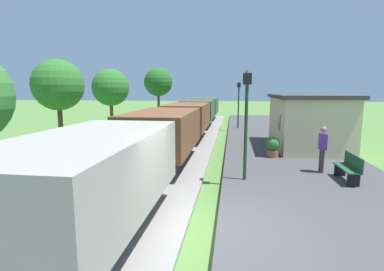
{
  "coord_description": "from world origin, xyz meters",
  "views": [
    {
      "loc": [
        0.5,
        -6.18,
        3.29
      ],
      "look_at": [
        -0.99,
        4.64,
        1.59
      ],
      "focal_mm": 27.68,
      "sensor_mm": 36.0,
      "label": 1
    }
  ],
  "objects_px": {
    "freight_train": "(187,119)",
    "person_waiting": "(322,147)",
    "bench_down_platform": "(289,127)",
    "tree_field_distant": "(158,82)",
    "potted_planter": "(273,147)",
    "lamp_post_near": "(247,104)",
    "tree_field_left": "(111,88)",
    "bench_near_hut": "(349,167)",
    "lamp_post_far": "(239,96)",
    "tree_trackside_far": "(58,85)",
    "station_hut": "(307,121)"
  },
  "relations": [
    {
      "from": "freight_train",
      "to": "person_waiting",
      "type": "relative_size",
      "value": 19.06
    },
    {
      "from": "bench_down_platform",
      "to": "tree_field_distant",
      "type": "bearing_deg",
      "value": 135.72
    },
    {
      "from": "potted_planter",
      "to": "lamp_post_near",
      "type": "bearing_deg",
      "value": -110.88
    },
    {
      "from": "tree_field_distant",
      "to": "potted_planter",
      "type": "bearing_deg",
      "value": -62.21
    },
    {
      "from": "freight_train",
      "to": "person_waiting",
      "type": "bearing_deg",
      "value": -50.72
    },
    {
      "from": "tree_field_left",
      "to": "freight_train",
      "type": "bearing_deg",
      "value": -36.26
    },
    {
      "from": "bench_near_hut",
      "to": "tree_field_left",
      "type": "height_order",
      "value": "tree_field_left"
    },
    {
      "from": "person_waiting",
      "to": "tree_field_left",
      "type": "bearing_deg",
      "value": -39.1
    },
    {
      "from": "lamp_post_far",
      "to": "tree_trackside_far",
      "type": "distance_m",
      "value": 12.96
    },
    {
      "from": "tree_trackside_far",
      "to": "station_hut",
      "type": "bearing_deg",
      "value": -0.49
    },
    {
      "from": "lamp_post_near",
      "to": "potted_planter",
      "type": "bearing_deg",
      "value": 69.12
    },
    {
      "from": "lamp_post_near",
      "to": "station_hut",
      "type": "bearing_deg",
      "value": 61.09
    },
    {
      "from": "freight_train",
      "to": "tree_trackside_far",
      "type": "bearing_deg",
      "value": -160.84
    },
    {
      "from": "bench_down_platform",
      "to": "tree_field_distant",
      "type": "distance_m",
      "value": 17.43
    },
    {
      "from": "bench_down_platform",
      "to": "lamp_post_far",
      "type": "bearing_deg",
      "value": 141.41
    },
    {
      "from": "potted_planter",
      "to": "lamp_post_near",
      "type": "height_order",
      "value": "lamp_post_near"
    },
    {
      "from": "tree_trackside_far",
      "to": "tree_field_distant",
      "type": "height_order",
      "value": "tree_field_distant"
    },
    {
      "from": "station_hut",
      "to": "person_waiting",
      "type": "distance_m",
      "value": 5.0
    },
    {
      "from": "bench_near_hut",
      "to": "tree_field_distant",
      "type": "xyz_separation_m",
      "value": [
        -12.24,
        22.68,
        3.39
      ]
    },
    {
      "from": "person_waiting",
      "to": "tree_trackside_far",
      "type": "xyz_separation_m",
      "value": [
        -13.44,
        5.07,
        2.35
      ]
    },
    {
      "from": "person_waiting",
      "to": "lamp_post_far",
      "type": "relative_size",
      "value": 0.46
    },
    {
      "from": "potted_planter",
      "to": "tree_field_left",
      "type": "relative_size",
      "value": 0.18
    },
    {
      "from": "potted_planter",
      "to": "lamp_post_far",
      "type": "xyz_separation_m",
      "value": [
        -1.39,
        10.14,
        2.08
      ]
    },
    {
      "from": "potted_planter",
      "to": "tree_trackside_far",
      "type": "relative_size",
      "value": 0.18
    },
    {
      "from": "freight_train",
      "to": "station_hut",
      "type": "bearing_deg",
      "value": -21.19
    },
    {
      "from": "station_hut",
      "to": "tree_field_left",
      "type": "bearing_deg",
      "value": 150.41
    },
    {
      "from": "tree_field_left",
      "to": "tree_field_distant",
      "type": "xyz_separation_m",
      "value": [
        1.96,
        8.67,
        0.66
      ]
    },
    {
      "from": "bench_near_hut",
      "to": "tree_field_left",
      "type": "distance_m",
      "value": 20.14
    },
    {
      "from": "station_hut",
      "to": "potted_planter",
      "type": "distance_m",
      "value": 3.44
    },
    {
      "from": "lamp_post_far",
      "to": "tree_field_distant",
      "type": "height_order",
      "value": "tree_field_distant"
    },
    {
      "from": "station_hut",
      "to": "tree_field_distant",
      "type": "height_order",
      "value": "tree_field_distant"
    },
    {
      "from": "potted_planter",
      "to": "tree_field_left",
      "type": "height_order",
      "value": "tree_field_left"
    },
    {
      "from": "person_waiting",
      "to": "tree_field_left",
      "type": "xyz_separation_m",
      "value": [
        -13.6,
        13.01,
        2.27
      ]
    },
    {
      "from": "station_hut",
      "to": "bench_down_platform",
      "type": "xyz_separation_m",
      "value": [
        -0.0,
        4.8,
        -0.93
      ]
    },
    {
      "from": "person_waiting",
      "to": "freight_train",
      "type": "bearing_deg",
      "value": -46.09
    },
    {
      "from": "lamp_post_near",
      "to": "tree_field_distant",
      "type": "height_order",
      "value": "tree_field_distant"
    },
    {
      "from": "bench_down_platform",
      "to": "person_waiting",
      "type": "bearing_deg",
      "value": -93.51
    },
    {
      "from": "potted_planter",
      "to": "tree_trackside_far",
      "type": "xyz_separation_m",
      "value": [
        -11.98,
        2.72,
        2.81
      ]
    },
    {
      "from": "tree_field_distant",
      "to": "lamp_post_far",
      "type": "bearing_deg",
      "value": -46.24
    },
    {
      "from": "tree_trackside_far",
      "to": "lamp_post_far",
      "type": "bearing_deg",
      "value": 35.04
    },
    {
      "from": "bench_down_platform",
      "to": "lamp_post_far",
      "type": "xyz_separation_m",
      "value": [
        -3.45,
        2.75,
        2.08
      ]
    },
    {
      "from": "potted_planter",
      "to": "tree_field_distant",
      "type": "xyz_separation_m",
      "value": [
        -10.19,
        19.33,
        3.39
      ]
    },
    {
      "from": "station_hut",
      "to": "lamp_post_far",
      "type": "relative_size",
      "value": 1.57
    },
    {
      "from": "freight_train",
      "to": "potted_planter",
      "type": "distance_m",
      "value": 7.09
    },
    {
      "from": "station_hut",
      "to": "lamp_post_near",
      "type": "relative_size",
      "value": 1.57
    },
    {
      "from": "freight_train",
      "to": "lamp_post_far",
      "type": "height_order",
      "value": "lamp_post_far"
    },
    {
      "from": "lamp_post_near",
      "to": "lamp_post_far",
      "type": "bearing_deg",
      "value": 90.0
    },
    {
      "from": "tree_trackside_far",
      "to": "tree_field_distant",
      "type": "relative_size",
      "value": 0.88
    },
    {
      "from": "lamp_post_far",
      "to": "tree_field_left",
      "type": "bearing_deg",
      "value": 177.24
    },
    {
      "from": "station_hut",
      "to": "lamp_post_far",
      "type": "distance_m",
      "value": 8.38
    }
  ]
}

